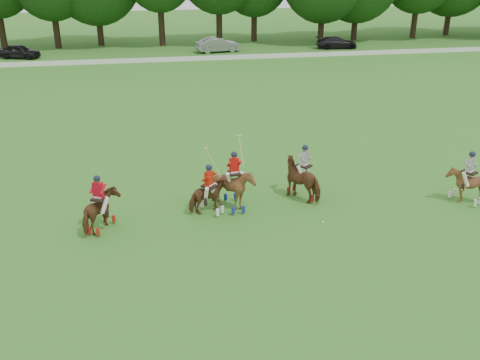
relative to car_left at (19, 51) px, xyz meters
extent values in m
plane|color=#347220|center=(14.67, -42.50, -0.70)|extent=(180.00, 180.00, 0.00)
cylinder|color=black|center=(-2.76, 6.42, 1.79)|extent=(0.70, 0.70, 4.98)
cylinder|color=black|center=(3.04, 5.99, 1.62)|extent=(0.70, 0.70, 4.64)
cylinder|color=black|center=(7.68, 7.02, 1.46)|extent=(0.70, 0.70, 4.31)
cylinder|color=black|center=(14.63, 5.50, 1.92)|extent=(0.70, 0.70, 5.24)
cylinder|color=black|center=(21.30, 5.74, 1.89)|extent=(0.70, 0.70, 5.19)
cylinder|color=black|center=(25.73, 7.12, 1.54)|extent=(0.70, 0.70, 4.48)
cylinder|color=black|center=(33.21, 4.32, 1.41)|extent=(0.70, 0.70, 4.21)
cylinder|color=black|center=(37.92, 5.67, 1.33)|extent=(0.70, 0.70, 4.07)
cylinder|color=black|center=(45.83, 5.88, 1.70)|extent=(0.70, 0.70, 4.79)
cylinder|color=black|center=(51.26, 7.42, 1.52)|extent=(0.70, 0.70, 4.44)
cube|color=white|center=(14.67, -4.50, -0.48)|extent=(120.00, 0.10, 0.44)
imported|color=black|center=(0.00, 0.00, 0.00)|extent=(4.42, 2.87, 1.40)
imported|color=gray|center=(20.30, 0.00, 0.08)|extent=(4.91, 2.39, 1.55)
imported|color=black|center=(33.67, 0.00, -0.05)|extent=(4.66, 2.22, 1.31)
imported|color=#522C16|center=(10.07, -38.90, 0.07)|extent=(1.61, 2.00, 1.54)
cube|color=black|center=(10.07, -38.90, 0.64)|extent=(0.66, 0.70, 0.08)
cylinder|color=tan|center=(9.81, -38.76, 0.56)|extent=(0.13, 0.20, 1.29)
imported|color=#522C16|center=(14.35, -38.22, -0.01)|extent=(1.79, 1.80, 1.38)
cube|color=black|center=(14.35, -38.22, 0.49)|extent=(0.71, 0.70, 0.08)
cylinder|color=tan|center=(14.55, -38.00, 1.41)|extent=(0.58, 0.55, 1.08)
imported|color=#522C16|center=(15.42, -37.95, 0.21)|extent=(1.58, 1.75, 1.81)
cube|color=black|center=(15.42, -37.95, 0.87)|extent=(0.48, 0.59, 0.08)
cylinder|color=tan|center=(15.71, -37.92, 1.79)|extent=(0.09, 0.77, 1.08)
imported|color=#522C16|center=(18.53, -37.49, 0.17)|extent=(1.99, 2.19, 1.73)
cube|color=black|center=(18.53, -37.49, 0.80)|extent=(0.69, 0.71, 0.08)
cylinder|color=tan|center=(18.29, -37.67, 0.72)|extent=(0.15, 0.19, 1.29)
imported|color=#522C16|center=(25.21, -39.19, 0.10)|extent=(1.83, 1.89, 1.59)
cube|color=black|center=(25.21, -39.19, 0.68)|extent=(0.66, 0.70, 0.08)
cylinder|color=tan|center=(24.95, -39.34, 0.60)|extent=(0.13, 0.20, 1.29)
sphere|color=white|center=(18.62, -39.97, -0.66)|extent=(0.09, 0.09, 0.09)
camera|label=1|loc=(11.98, -57.81, 9.14)|focal=40.00mm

